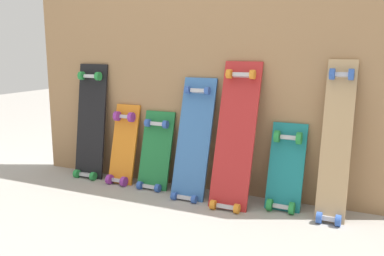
{
  "coord_description": "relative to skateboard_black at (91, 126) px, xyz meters",
  "views": [
    {
      "loc": [
        1.1,
        -2.45,
        0.95
      ],
      "look_at": [
        0.0,
        -0.07,
        0.44
      ],
      "focal_mm": 39.08,
      "sensor_mm": 36.0,
      "label": 1
    }
  ],
  "objects": [
    {
      "name": "skateboard_teal",
      "position": [
        1.44,
        -0.02,
        -0.16
      ],
      "size": [
        0.21,
        0.23,
        0.57
      ],
      "color": "#197A7F",
      "rests_on": "ground"
    },
    {
      "name": "skateboard_natural",
      "position": [
        1.72,
        -0.05,
        0.03
      ],
      "size": [
        0.16,
        0.29,
        0.95
      ],
      "color": "tan",
      "rests_on": "ground"
    },
    {
      "name": "skateboard_red",
      "position": [
        1.14,
        -0.08,
        0.01
      ],
      "size": [
        0.24,
        0.34,
        0.93
      ],
      "color": "#B22626",
      "rests_on": "ground"
    },
    {
      "name": "skateboard_black",
      "position": [
        0.0,
        0.0,
        0.0
      ],
      "size": [
        0.24,
        0.2,
        0.89
      ],
      "color": "black",
      "rests_on": "ground"
    },
    {
      "name": "skateboard_orange",
      "position": [
        0.29,
        -0.02,
        -0.14
      ],
      "size": [
        0.19,
        0.22,
        0.61
      ],
      "color": "orange",
      "rests_on": "ground"
    },
    {
      "name": "skateboard_blue",
      "position": [
        0.85,
        -0.06,
        -0.04
      ],
      "size": [
        0.23,
        0.3,
        0.83
      ],
      "color": "#386BAD",
      "rests_on": "ground"
    },
    {
      "name": "skateboard_green",
      "position": [
        0.55,
        -0.02,
        -0.16
      ],
      "size": [
        0.23,
        0.22,
        0.59
      ],
      "color": "#1E7238",
      "rests_on": "ground"
    },
    {
      "name": "ground_plane",
      "position": [
        0.84,
        0.03,
        -0.38
      ],
      "size": [
        12.0,
        12.0,
        0.0
      ],
      "primitive_type": "plane",
      "color": "#9E9991"
    },
    {
      "name": "plywood_wall_panel",
      "position": [
        0.84,
        0.1,
        0.46
      ],
      "size": [
        2.59,
        0.04,
        1.69
      ],
      "primitive_type": "cube",
      "color": "#99724C",
      "rests_on": "ground"
    }
  ]
}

